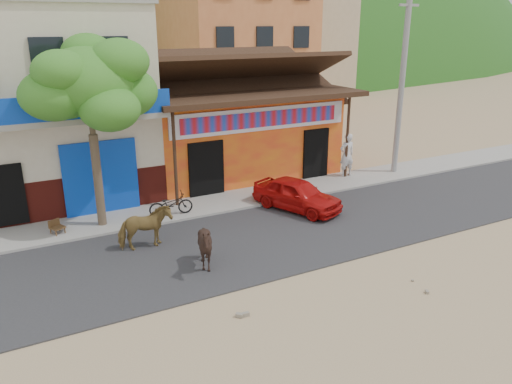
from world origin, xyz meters
TOP-DOWN VIEW (x-y plane):
  - ground at (0.00, 0.00)m, footprint 120.00×120.00m
  - road at (0.00, 2.50)m, footprint 60.00×5.00m
  - sidewalk at (0.00, 6.00)m, footprint 60.00×2.00m
  - dance_club at (2.00, 10.00)m, footprint 8.00×6.00m
  - cafe_building at (-5.50, 10.00)m, footprint 7.00×6.00m
  - apartment_front at (9.00, 24.00)m, footprint 9.00×9.00m
  - apartment_rear at (18.00, 30.00)m, footprint 8.00×8.00m
  - tree at (-4.60, 5.80)m, footprint 3.00×3.00m
  - utility_pole at (8.20, 6.00)m, footprint 0.24×0.24m
  - cow_tan at (-3.80, 3.47)m, footprint 1.55×0.72m
  - cow_dark at (-2.72, 1.46)m, footprint 1.54×1.49m
  - red_car at (1.90, 4.15)m, footprint 2.50×3.60m
  - scooter at (-2.32, 5.53)m, footprint 1.56×0.70m
  - pedestrian at (5.88, 6.46)m, footprint 0.71×0.49m
  - cafe_chair_right at (-6.00, 5.66)m, footprint 0.51×0.51m

SIDE VIEW (x-z plane):
  - ground at x=0.00m, z-range 0.00..0.00m
  - road at x=0.00m, z-range 0.00..0.04m
  - sidewalk at x=0.00m, z-range 0.00..0.12m
  - scooter at x=-2.32m, z-range 0.12..0.91m
  - cafe_chair_right at x=-6.00m, z-range 0.12..0.93m
  - red_car at x=1.90m, z-range 0.04..1.18m
  - cow_dark at x=-2.72m, z-range 0.04..1.34m
  - cow_tan at x=-3.80m, z-range 0.04..1.34m
  - pedestrian at x=5.88m, z-range 0.12..1.99m
  - dance_club at x=2.00m, z-range 0.00..3.60m
  - tree at x=-4.60m, z-range 0.12..6.12m
  - cafe_building at x=-5.50m, z-range 0.00..7.00m
  - utility_pole at x=8.20m, z-range 0.12..8.12m
  - apartment_rear at x=18.00m, z-range 0.00..10.00m
  - apartment_front at x=9.00m, z-range 0.00..12.00m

